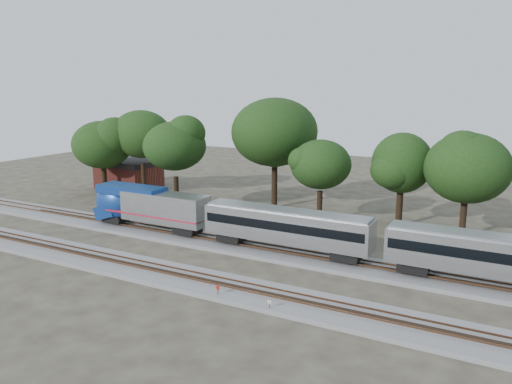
% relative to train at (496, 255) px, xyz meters
% --- Properties ---
extents(ground, '(160.00, 160.00, 0.00)m').
position_rel_train_xyz_m(ground, '(-21.37, -6.00, -3.19)').
color(ground, '#383328').
rests_on(ground, ground).
extents(track_far, '(160.00, 5.00, 0.73)m').
position_rel_train_xyz_m(track_far, '(-21.37, -0.00, -2.99)').
color(track_far, slate).
rests_on(track_far, ground).
extents(track_near, '(160.00, 5.00, 0.73)m').
position_rel_train_xyz_m(track_near, '(-21.37, -10.00, -2.99)').
color(track_near, slate).
rests_on(track_near, ground).
extents(train, '(89.87, 3.10, 4.57)m').
position_rel_train_xyz_m(train, '(0.00, 0.00, 0.00)').
color(train, silver).
rests_on(train, ground).
extents(switch_stand_red, '(0.36, 0.10, 1.13)m').
position_rel_train_xyz_m(switch_stand_red, '(-19.31, -11.88, -2.47)').
color(switch_stand_red, '#512D19').
rests_on(switch_stand_red, ground).
extents(switch_stand_white, '(0.33, 0.06, 1.04)m').
position_rel_train_xyz_m(switch_stand_white, '(-14.56, -12.19, -2.53)').
color(switch_stand_white, '#512D19').
rests_on(switch_stand_white, ground).
extents(switch_lever, '(0.58, 0.47, 0.30)m').
position_rel_train_xyz_m(switch_lever, '(-15.63, -11.40, -3.04)').
color(switch_lever, '#512D19').
rests_on(switch_lever, ground).
extents(brick_building, '(10.18, 7.51, 4.69)m').
position_rel_train_xyz_m(brick_building, '(-55.96, 18.53, -0.83)').
color(brick_building, maroon).
rests_on(brick_building, ground).
extents(tree_0, '(7.95, 7.95, 11.21)m').
position_rel_train_xyz_m(tree_0, '(-55.85, 12.90, 4.61)').
color(tree_0, black).
rests_on(tree_0, ground).
extents(tree_1, '(9.67, 9.67, 13.63)m').
position_rel_train_xyz_m(tree_1, '(-49.87, 15.13, 6.31)').
color(tree_1, black).
rests_on(tree_1, ground).
extents(tree_2, '(9.06, 9.06, 12.77)m').
position_rel_train_xyz_m(tree_2, '(-39.33, 9.41, 5.70)').
color(tree_2, black).
rests_on(tree_2, ground).
extents(tree_3, '(10.69, 10.69, 15.07)m').
position_rel_train_xyz_m(tree_3, '(-28.77, 17.77, 7.31)').
color(tree_3, black).
rests_on(tree_3, ground).
extents(tree_4, '(7.40, 7.40, 10.43)m').
position_rel_train_xyz_m(tree_4, '(-20.49, 13.61, 4.07)').
color(tree_4, black).
rests_on(tree_4, ground).
extents(tree_5, '(7.87, 7.87, 11.09)m').
position_rel_train_xyz_m(tree_5, '(-11.35, 16.46, 4.53)').
color(tree_5, black).
rests_on(tree_5, ground).
extents(tree_6, '(8.03, 8.03, 11.33)m').
position_rel_train_xyz_m(tree_6, '(-4.01, 14.90, 4.69)').
color(tree_6, black).
rests_on(tree_6, ground).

